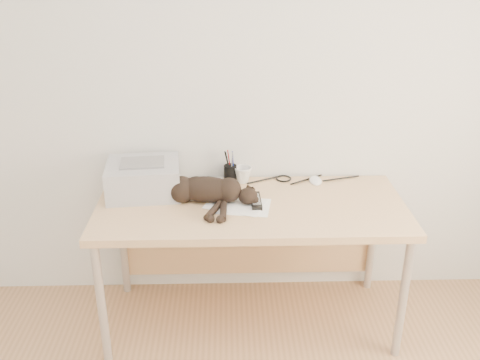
{
  "coord_description": "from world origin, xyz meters",
  "views": [
    {
      "loc": [
        -0.12,
        -1.08,
        1.99
      ],
      "look_at": [
        -0.06,
        1.34,
        0.9
      ],
      "focal_mm": 40.0,
      "sensor_mm": 36.0,
      "label": 1
    }
  ],
  "objects_px": {
    "cat": "(203,191)",
    "pen_cup": "(230,173)",
    "printer": "(144,178)",
    "mouse": "(316,178)",
    "mug": "(243,175)",
    "desk": "(250,219)"
  },
  "relations": [
    {
      "from": "cat",
      "to": "pen_cup",
      "type": "height_order",
      "value": "pen_cup"
    },
    {
      "from": "cat",
      "to": "pen_cup",
      "type": "xyz_separation_m",
      "value": [
        0.14,
        0.25,
        -0.01
      ]
    },
    {
      "from": "printer",
      "to": "mouse",
      "type": "height_order",
      "value": "printer"
    },
    {
      "from": "mug",
      "to": "mouse",
      "type": "xyz_separation_m",
      "value": [
        0.41,
        -0.0,
        -0.03
      ]
    },
    {
      "from": "mug",
      "to": "mouse",
      "type": "bearing_deg",
      "value": -0.62
    },
    {
      "from": "desk",
      "to": "printer",
      "type": "xyz_separation_m",
      "value": [
        -0.57,
        0.07,
        0.22
      ]
    },
    {
      "from": "pen_cup",
      "to": "desk",
      "type": "bearing_deg",
      "value": -62.84
    },
    {
      "from": "cat",
      "to": "mouse",
      "type": "bearing_deg",
      "value": 30.44
    },
    {
      "from": "desk",
      "to": "pen_cup",
      "type": "distance_m",
      "value": 0.29
    },
    {
      "from": "printer",
      "to": "mouse",
      "type": "bearing_deg",
      "value": 7.32
    },
    {
      "from": "desk",
      "to": "cat",
      "type": "relative_size",
      "value": 2.55
    },
    {
      "from": "cat",
      "to": "mouse",
      "type": "distance_m",
      "value": 0.67
    },
    {
      "from": "cat",
      "to": "printer",
      "type": "bearing_deg",
      "value": 169.41
    },
    {
      "from": "pen_cup",
      "to": "mouse",
      "type": "relative_size",
      "value": 1.54
    },
    {
      "from": "mug",
      "to": "cat",
      "type": "bearing_deg",
      "value": -131.12
    },
    {
      "from": "pen_cup",
      "to": "mouse",
      "type": "distance_m",
      "value": 0.48
    },
    {
      "from": "cat",
      "to": "mug",
      "type": "distance_m",
      "value": 0.32
    },
    {
      "from": "desk",
      "to": "pen_cup",
      "type": "xyz_separation_m",
      "value": [
        -0.1,
        0.2,
        0.18
      ]
    },
    {
      "from": "pen_cup",
      "to": "cat",
      "type": "bearing_deg",
      "value": -119.17
    },
    {
      "from": "desk",
      "to": "cat",
      "type": "bearing_deg",
      "value": -168.46
    },
    {
      "from": "desk",
      "to": "mug",
      "type": "height_order",
      "value": "mug"
    },
    {
      "from": "mouse",
      "to": "printer",
      "type": "bearing_deg",
      "value": -172.16
    }
  ]
}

